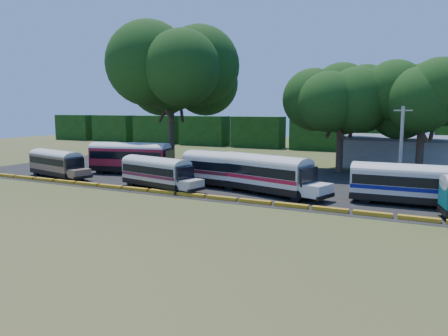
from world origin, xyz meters
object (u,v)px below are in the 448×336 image
at_px(bus_red, 132,156).
at_px(tree_west, 171,70).
at_px(bus_white_red, 266,172).
at_px(bus_beige, 57,162).
at_px(bus_cream_west, 157,171).

height_order(bus_red, tree_west, tree_west).
relative_size(bus_red, bus_white_red, 1.05).
distance_m(bus_beige, bus_red, 8.22).
height_order(bus_beige, tree_west, tree_west).
height_order(bus_beige, bus_white_red, bus_white_red).
distance_m(bus_cream_west, bus_white_red, 10.42).
distance_m(bus_cream_west, tree_west, 21.86).
relative_size(bus_cream_west, tree_west, 0.52).
bearing_deg(bus_beige, tree_west, 86.68).
height_order(bus_red, bus_cream_west, bus_red).
bearing_deg(bus_white_red, bus_cream_west, -152.65).
xyz_separation_m(bus_red, bus_white_red, (18.24, -4.14, -0.13)).
xyz_separation_m(bus_beige, bus_white_red, (24.12, 1.59, 0.26)).
xyz_separation_m(bus_cream_west, bus_white_red, (10.19, 2.13, 0.29)).
distance_m(bus_white_red, tree_west, 26.50).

